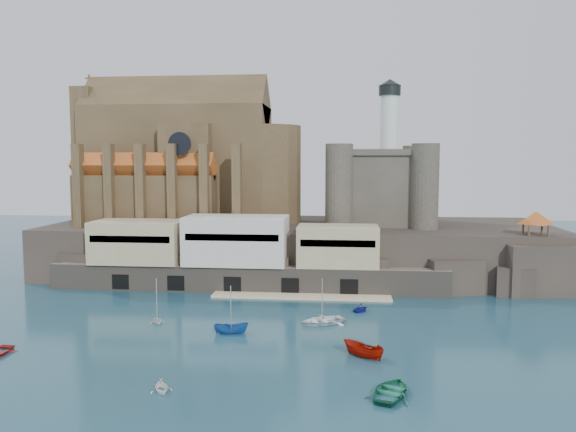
{
  "coord_description": "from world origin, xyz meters",
  "views": [
    {
      "loc": [
        9.05,
        -74.0,
        22.66
      ],
      "look_at": [
        -1.64,
        32.0,
        12.3
      ],
      "focal_mm": 35.0,
      "sensor_mm": 36.0,
      "label": 1
    }
  ],
  "objects_px": {
    "church": "(187,164)",
    "boat_2": "(231,333)",
    "pavilion": "(536,219)",
    "boat_1": "(161,391)",
    "castle_keep": "(379,183)"
  },
  "relations": [
    {
      "from": "boat_2",
      "to": "castle_keep",
      "type": "bearing_deg",
      "value": -33.63
    },
    {
      "from": "church",
      "to": "pavilion",
      "type": "distance_m",
      "value": 68.65
    },
    {
      "from": "church",
      "to": "boat_2",
      "type": "relative_size",
      "value": 10.22
    },
    {
      "from": "castle_keep",
      "to": "boat_2",
      "type": "relative_size",
      "value": 6.37
    },
    {
      "from": "church",
      "to": "castle_keep",
      "type": "distance_m",
      "value": 40.39
    },
    {
      "from": "boat_1",
      "to": "boat_2",
      "type": "bearing_deg",
      "value": 53.39
    },
    {
      "from": "pavilion",
      "to": "church",
      "type": "bearing_deg",
      "value": 166.52
    },
    {
      "from": "church",
      "to": "pavilion",
      "type": "bearing_deg",
      "value": -13.48
    },
    {
      "from": "church",
      "to": "boat_1",
      "type": "height_order",
      "value": "church"
    },
    {
      "from": "church",
      "to": "boat_1",
      "type": "xyz_separation_m",
      "value": [
        15.29,
        -63.77,
        -22.13
      ]
    },
    {
      "from": "castle_keep",
      "to": "boat_2",
      "type": "xyz_separation_m",
      "value": [
        -21.79,
        -43.82,
        -18.31
      ]
    },
    {
      "from": "church",
      "to": "boat_2",
      "type": "distance_m",
      "value": 53.08
    },
    {
      "from": "church",
      "to": "boat_2",
      "type": "bearing_deg",
      "value": -67.56
    },
    {
      "from": "church",
      "to": "boat_1",
      "type": "relative_size",
      "value": 15.71
    },
    {
      "from": "castle_keep",
      "to": "boat_1",
      "type": "distance_m",
      "value": 70.17
    }
  ]
}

